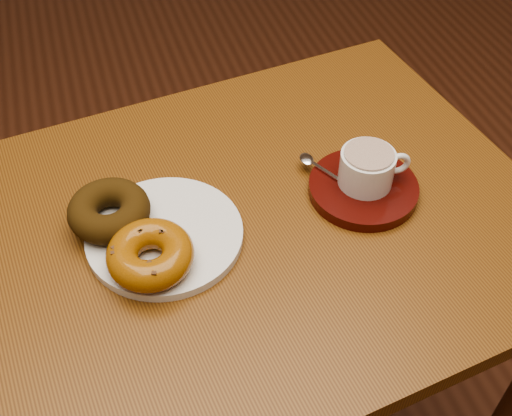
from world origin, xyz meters
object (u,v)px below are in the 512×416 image
object	(u,v)px
cafe_table	(244,276)
donut_plate	(165,235)
saucer	(363,188)
coffee_cup	(368,168)

from	to	relation	value
cafe_table	donut_plate	size ratio (longest dim) A/B	4.34
saucer	coffee_cup	bearing A→B (deg)	44.04
cafe_table	saucer	size ratio (longest dim) A/B	5.85
donut_plate	coffee_cup	bearing A→B (deg)	0.89
saucer	donut_plate	bearing A→B (deg)	-179.93
donut_plate	saucer	size ratio (longest dim) A/B	1.35
donut_plate	saucer	xyz separation A→B (m)	(0.31, 0.00, 0.00)
saucer	coffee_cup	world-z (taller)	coffee_cup
saucer	cafe_table	bearing A→B (deg)	-179.81
coffee_cup	donut_plate	bearing A→B (deg)	-171.47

